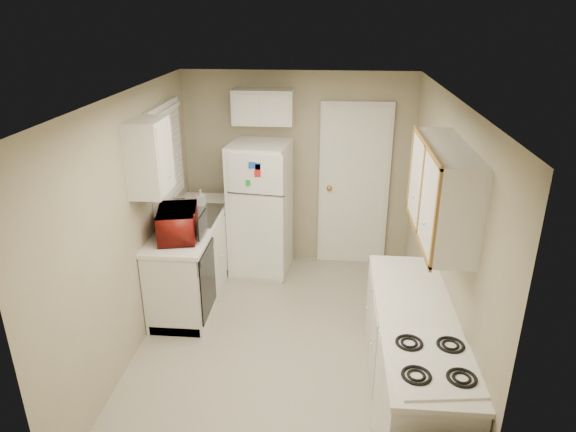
{
  "coord_description": "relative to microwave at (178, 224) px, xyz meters",
  "views": [
    {
      "loc": [
        0.4,
        -4.19,
        3.07
      ],
      "look_at": [
        0.0,
        0.5,
        1.15
      ],
      "focal_mm": 32.0,
      "sensor_mm": 36.0,
      "label": 1
    }
  ],
  "objects": [
    {
      "name": "floor",
      "position": [
        1.11,
        -0.44,
        -1.05
      ],
      "size": [
        3.8,
        3.8,
        0.0
      ],
      "primitive_type": "plane",
      "color": "beige",
      "rests_on": "ground"
    },
    {
      "name": "ceiling",
      "position": [
        1.11,
        -0.44,
        1.35
      ],
      "size": [
        3.8,
        3.8,
        0.0
      ],
      "primitive_type": "plane",
      "color": "white",
      "rests_on": "floor"
    },
    {
      "name": "wall_left",
      "position": [
        -0.29,
        -0.44,
        0.15
      ],
      "size": [
        3.8,
        3.8,
        0.0
      ],
      "primitive_type": "plane",
      "color": "tan",
      "rests_on": "floor"
    },
    {
      "name": "wall_right",
      "position": [
        2.51,
        -0.44,
        0.15
      ],
      "size": [
        3.8,
        3.8,
        0.0
      ],
      "primitive_type": "plane",
      "color": "tan",
      "rests_on": "floor"
    },
    {
      "name": "wall_back",
      "position": [
        1.11,
        1.46,
        0.15
      ],
      "size": [
        2.8,
        2.8,
        0.0
      ],
      "primitive_type": "plane",
      "color": "tan",
      "rests_on": "floor"
    },
    {
      "name": "wall_front",
      "position": [
        1.11,
        -2.34,
        0.15
      ],
      "size": [
        2.8,
        2.8,
        0.0
      ],
      "primitive_type": "plane",
      "color": "tan",
      "rests_on": "floor"
    },
    {
      "name": "left_counter",
      "position": [
        0.01,
        0.46,
        -0.6
      ],
      "size": [
        0.6,
        1.8,
        0.9
      ],
      "primitive_type": "cube",
      "color": "silver",
      "rests_on": "floor"
    },
    {
      "name": "dishwasher",
      "position": [
        0.3,
        -0.14,
        -0.56
      ],
      "size": [
        0.03,
        0.58,
        0.72
      ],
      "primitive_type": "cube",
      "color": "black",
      "rests_on": "floor"
    },
    {
      "name": "sink",
      "position": [
        0.01,
        0.61,
        -0.19
      ],
      "size": [
        0.54,
        0.74,
        0.16
      ],
      "primitive_type": "cube",
      "color": "gray",
      "rests_on": "left_counter"
    },
    {
      "name": "microwave",
      "position": [
        0.0,
        0.0,
        0.0
      ],
      "size": [
        0.6,
        0.42,
        0.37
      ],
      "primitive_type": "imported",
      "rotation": [
        0.0,
        0.0,
        1.78
      ],
      "color": "maroon",
      "rests_on": "left_counter"
    },
    {
      "name": "soap_bottle",
      "position": [
        0.01,
        0.9,
        -0.05
      ],
      "size": [
        0.1,
        0.11,
        0.2
      ],
      "primitive_type": "imported",
      "rotation": [
        0.0,
        0.0,
        -0.17
      ],
      "color": "silver",
      "rests_on": "left_counter"
    },
    {
      "name": "window_blinds",
      "position": [
        -0.25,
        0.61,
        0.55
      ],
      "size": [
        0.1,
        0.98,
        1.08
      ],
      "primitive_type": "cube",
      "color": "silver",
      "rests_on": "wall_left"
    },
    {
      "name": "upper_cabinet_left",
      "position": [
        -0.14,
        -0.22,
        0.75
      ],
      "size": [
        0.3,
        0.45,
        0.7
      ],
      "primitive_type": "cube",
      "color": "silver",
      "rests_on": "wall_left"
    },
    {
      "name": "refrigerator",
      "position": [
        0.69,
        1.08,
        -0.24
      ],
      "size": [
        0.74,
        0.73,
        1.62
      ],
      "primitive_type": "cube",
      "rotation": [
        0.0,
        0.0,
        -0.13
      ],
      "color": "white",
      "rests_on": "floor"
    },
    {
      "name": "cabinet_over_fridge",
      "position": [
        0.71,
        1.31,
        0.95
      ],
      "size": [
        0.7,
        0.3,
        0.4
      ],
      "primitive_type": "cube",
      "color": "silver",
      "rests_on": "wall_back"
    },
    {
      "name": "interior_door",
      "position": [
        1.81,
        1.42,
        -0.03
      ],
      "size": [
        0.86,
        0.06,
        2.08
      ],
      "primitive_type": "cube",
      "color": "white",
      "rests_on": "floor"
    },
    {
      "name": "right_counter",
      "position": [
        2.21,
        -1.24,
        -0.6
      ],
      "size": [
        0.6,
        2.0,
        0.9
      ],
      "primitive_type": "cube",
      "color": "silver",
      "rests_on": "floor"
    },
    {
      "name": "stove",
      "position": [
        2.23,
        -1.8,
        -0.61
      ],
      "size": [
        0.68,
        0.79,
        0.88
      ],
      "primitive_type": "cube",
      "rotation": [
        0.0,
        0.0,
        0.13
      ],
      "color": "white",
      "rests_on": "floor"
    },
    {
      "name": "upper_cabinet_right",
      "position": [
        2.36,
        -0.94,
        0.75
      ],
      "size": [
        0.3,
        1.2,
        0.7
      ],
      "primitive_type": "cube",
      "color": "silver",
      "rests_on": "wall_right"
    }
  ]
}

